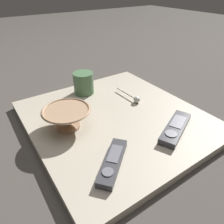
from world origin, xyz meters
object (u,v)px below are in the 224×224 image
cereal_bowl (67,117)px  tv_remote_near (113,162)px  tv_remote_far (175,128)px  coffee_mug (84,83)px  teaspoon (135,98)px

cereal_bowl → tv_remote_near: bearing=-82.6°
tv_remote_near → tv_remote_far: size_ratio=0.80×
tv_remote_near → tv_remote_far: (0.27, 0.01, 0.00)m
coffee_mug → tv_remote_near: 0.46m
tv_remote_near → coffee_mug: bearing=72.4°
cereal_bowl → teaspoon: (0.31, 0.01, -0.03)m
teaspoon → tv_remote_far: (-0.01, -0.24, -0.00)m
tv_remote_far → cereal_bowl: bearing=142.6°
cereal_bowl → tv_remote_far: (0.30, -0.23, -0.03)m
cereal_bowl → teaspoon: bearing=1.7°
cereal_bowl → tv_remote_far: 0.37m
cereal_bowl → tv_remote_near: cereal_bowl is taller
tv_remote_near → teaspoon: bearing=41.0°
cereal_bowl → tv_remote_near: size_ratio=1.03×
cereal_bowl → coffee_mug: size_ratio=1.73×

